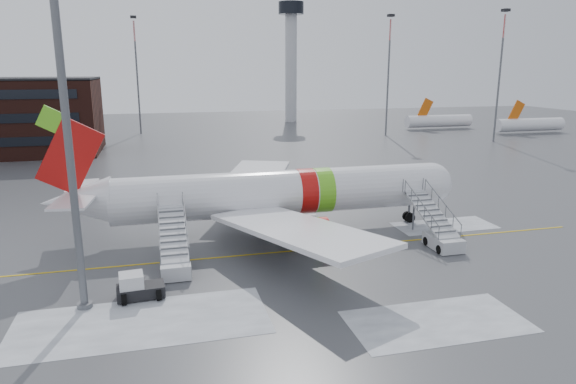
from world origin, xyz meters
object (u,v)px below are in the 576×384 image
object	(u,v)px
airliner	(271,194)
airstair_aft	(174,255)
pushback_tug	(137,287)
light_mast_near	(62,76)
airstair_fwd	(439,233)

from	to	relation	value
airliner	airstair_aft	size ratio (longest dim) A/B	4.55
pushback_tug	light_mast_near	xyz separation A→B (m)	(-3.01, -0.54, 12.68)
airstair_aft	pushback_tug	xyz separation A→B (m)	(-2.40, -4.12, -0.35)
airstair_aft	airliner	bearing A→B (deg)	37.88
airliner	light_mast_near	xyz separation A→B (m)	(-13.81, -11.20, 9.98)
pushback_tug	light_mast_near	size ratio (longest dim) A/B	0.11
airliner	airstair_fwd	size ratio (longest dim) A/B	4.55
airstair_fwd	airstair_aft	size ratio (longest dim) A/B	1.00
pushback_tug	airliner	bearing A→B (deg)	44.62
airstair_aft	airstair_fwd	bearing A→B (deg)	0.00
airliner	light_mast_near	size ratio (longest dim) A/B	1.35
light_mast_near	airstair_fwd	bearing A→B (deg)	10.17
airstair_fwd	light_mast_near	size ratio (longest dim) A/B	0.30
airliner	airstair_fwd	xyz separation A→B (m)	(12.18, -6.54, -2.35)
airstair_fwd	light_mast_near	bearing A→B (deg)	-169.83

